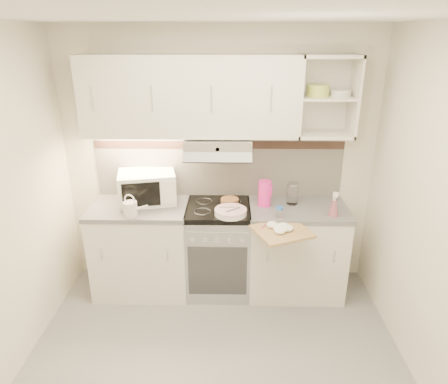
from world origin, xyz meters
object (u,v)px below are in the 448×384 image
(spray_bottle, at_px, (334,206))
(cutting_board, at_px, (282,231))
(plate_stack, at_px, (231,212))
(electric_range, at_px, (218,248))
(watering_can, at_px, (131,208))
(pink_pitcher, at_px, (265,193))
(microwave, at_px, (147,187))
(glass_jar, at_px, (292,193))

(spray_bottle, xyz_separation_m, cutting_board, (-0.48, -0.27, -0.12))
(spray_bottle, bearing_deg, plate_stack, -159.86)
(electric_range, relative_size, spray_bottle, 3.77)
(watering_can, relative_size, cutting_board, 0.56)
(pink_pitcher, relative_size, spray_bottle, 1.01)
(electric_range, distance_m, plate_stack, 0.52)
(microwave, bearing_deg, pink_pitcher, -16.02)
(glass_jar, height_order, cutting_board, glass_jar)
(electric_range, relative_size, pink_pitcher, 3.72)
(plate_stack, relative_size, spray_bottle, 1.21)
(electric_range, bearing_deg, watering_can, -163.77)
(microwave, distance_m, watering_can, 0.36)
(microwave, bearing_deg, glass_jar, -13.49)
(watering_can, xyz_separation_m, spray_bottle, (1.79, 0.04, 0.02))
(electric_range, bearing_deg, microwave, 170.39)
(electric_range, height_order, watering_can, watering_can)
(electric_range, height_order, microwave, microwave)
(cutting_board, bearing_deg, electric_range, 117.42)
(pink_pitcher, relative_size, glass_jar, 1.17)
(plate_stack, bearing_deg, electric_range, 122.99)
(microwave, height_order, pink_pitcher, microwave)
(pink_pitcher, bearing_deg, microwave, -178.82)
(plate_stack, distance_m, pink_pitcher, 0.40)
(microwave, relative_size, glass_jar, 2.85)
(electric_range, relative_size, plate_stack, 3.13)
(electric_range, xyz_separation_m, microwave, (-0.68, 0.12, 0.60))
(electric_range, distance_m, cutting_board, 0.82)
(glass_jar, bearing_deg, spray_bottle, -38.64)
(pink_pitcher, height_order, spray_bottle, pink_pitcher)
(pink_pitcher, xyz_separation_m, spray_bottle, (0.60, -0.22, -0.03))
(spray_bottle, height_order, cutting_board, spray_bottle)
(spray_bottle, bearing_deg, cutting_board, -131.01)
(glass_jar, bearing_deg, plate_stack, -155.94)
(electric_range, xyz_separation_m, watering_can, (-0.76, -0.22, 0.52))
(glass_jar, bearing_deg, microwave, 178.57)
(glass_jar, relative_size, spray_bottle, 0.87)
(microwave, distance_m, glass_jar, 1.39)
(plate_stack, bearing_deg, pink_pitcher, 34.52)
(electric_range, distance_m, spray_bottle, 1.18)
(pink_pitcher, height_order, glass_jar, pink_pitcher)
(electric_range, xyz_separation_m, plate_stack, (0.12, -0.18, 0.48))
(plate_stack, xyz_separation_m, glass_jar, (0.58, 0.26, 0.08))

